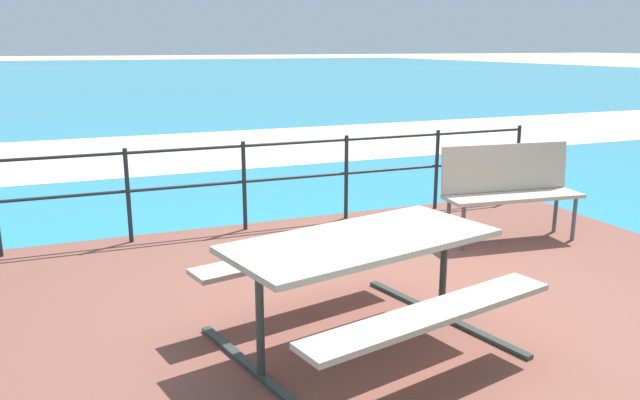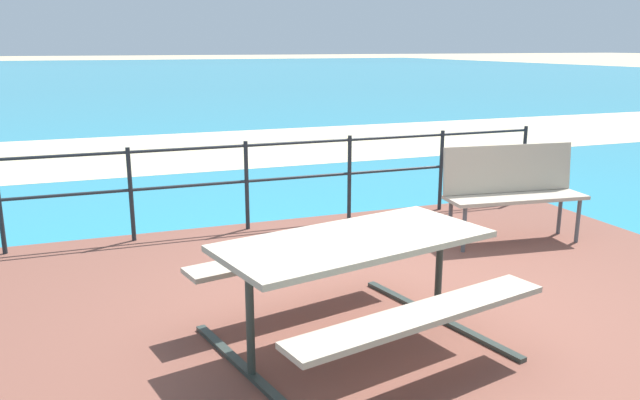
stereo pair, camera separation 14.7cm
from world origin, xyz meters
The scene contains 7 objects.
ground_plane centered at (0.00, 0.00, 0.00)m, with size 240.00×240.00×0.00m, color tan.
patio_paving centered at (0.00, 0.00, 0.03)m, with size 6.40×5.20×0.06m, color brown.
sea_water centered at (0.00, 40.00, 0.01)m, with size 90.00×90.00×0.01m, color teal.
beach_strip centered at (0.00, 8.20, 0.01)m, with size 54.00×4.63×0.01m, color beige.
picnic_table centered at (-0.60, -0.48, 0.64)m, with size 2.04×1.90×0.74m.
park_bench centered at (1.79, 1.08, 0.63)m, with size 1.44×0.56×0.96m.
railing_fence centered at (0.00, 2.39, 0.66)m, with size 5.94×0.04×0.95m.
Camera 2 is at (-2.12, -3.95, 1.99)m, focal length 35.23 mm.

